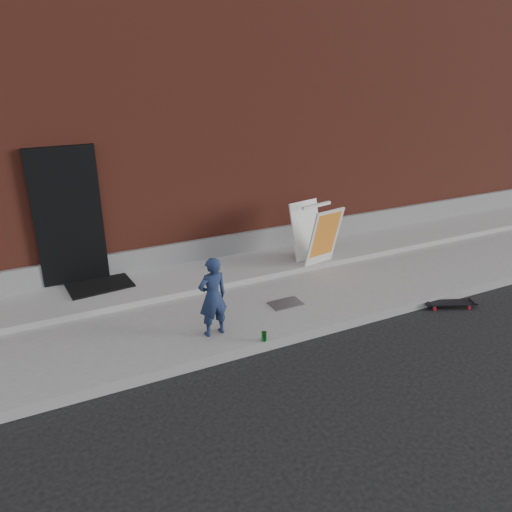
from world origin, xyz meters
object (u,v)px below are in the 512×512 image
skateboard (450,303)px  pizza_sign (316,233)px  child (213,297)px  soda_can (264,336)px

skateboard → pizza_sign: bearing=120.4°
child → soda_can: size_ratio=8.53×
skateboard → pizza_sign: pizza_sign is taller
child → soda_can: 0.89m
child → soda_can: (0.55, -0.48, -0.51)m
soda_can → skateboard: bearing=-3.5°
child → skateboard: (3.84, -0.68, -0.65)m
skateboard → pizza_sign: (-1.25, 2.13, 0.72)m
pizza_sign → soda_can: pizza_sign is taller
soda_can → pizza_sign: bearing=43.4°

